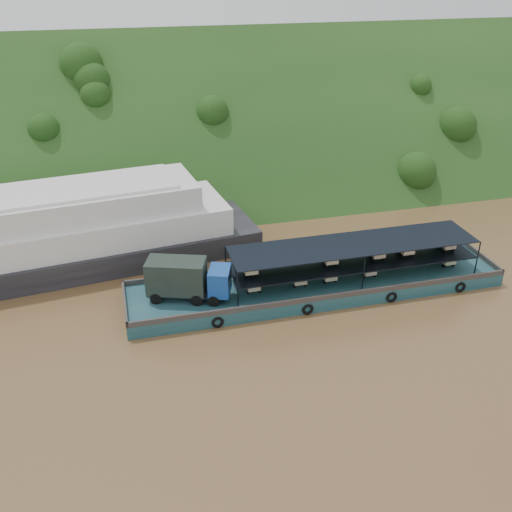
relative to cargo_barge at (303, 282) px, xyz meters
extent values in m
plane|color=brown|center=(-1.84, -0.60, -1.20)|extent=(160.00, 160.00, 0.00)
cube|color=#153312|center=(-1.84, 35.40, -1.20)|extent=(140.00, 39.60, 39.60)
cube|color=#143F49|center=(1.30, 0.02, -0.60)|extent=(35.00, 7.00, 1.20)
cube|color=#592D19|center=(1.30, 3.42, 0.25)|extent=(35.00, 0.20, 0.50)
cube|color=#592D19|center=(1.30, -3.38, 0.25)|extent=(35.00, 0.20, 0.50)
cube|color=#592D19|center=(18.70, 0.02, 0.25)|extent=(0.20, 7.00, 0.50)
cube|color=#592D19|center=(-16.10, 0.02, 0.25)|extent=(0.20, 7.00, 0.50)
torus|color=black|center=(-8.70, -3.53, -0.65)|extent=(1.06, 0.26, 1.06)
torus|color=black|center=(-0.70, -3.53, -0.65)|extent=(1.06, 0.26, 1.06)
torus|color=black|center=(7.30, -3.53, -0.65)|extent=(1.06, 0.26, 1.06)
torus|color=black|center=(14.30, -3.53, -0.65)|extent=(1.06, 0.26, 1.06)
cylinder|color=black|center=(-13.44, -0.28, 0.52)|extent=(1.11, 0.69, 1.04)
cylinder|color=black|center=(-12.73, 1.80, 0.52)|extent=(1.11, 0.69, 1.04)
cylinder|color=black|center=(-10.08, -1.43, 0.52)|extent=(1.11, 0.69, 1.04)
cylinder|color=black|center=(-9.37, 0.65, 0.52)|extent=(1.11, 0.69, 1.04)
cylinder|color=black|center=(-8.70, -1.90, 0.52)|extent=(1.11, 0.69, 1.04)
cylinder|color=black|center=(-7.98, 0.17, 0.52)|extent=(1.11, 0.69, 1.04)
cube|color=black|center=(-10.51, -0.12, 0.68)|extent=(7.46, 4.48, 0.21)
cube|color=#154197|center=(-7.94, -1.00, 1.88)|extent=(2.49, 2.95, 2.30)
cube|color=black|center=(-7.11, -1.29, 2.30)|extent=(0.74, 2.00, 0.94)
cube|color=black|center=(-11.50, 0.22, 2.19)|extent=(5.56, 4.00, 2.92)
cube|color=black|center=(4.80, 0.02, 1.66)|extent=(23.00, 5.00, 0.12)
cube|color=black|center=(4.80, 0.02, 3.30)|extent=(23.00, 5.00, 0.08)
cylinder|color=black|center=(-6.70, -2.48, 1.65)|extent=(0.12, 0.12, 3.30)
cylinder|color=black|center=(-6.70, 2.52, 1.65)|extent=(0.12, 0.12, 3.30)
cylinder|color=black|center=(4.80, -2.48, 1.65)|extent=(0.12, 0.12, 3.30)
cylinder|color=black|center=(4.80, 2.52, 1.65)|extent=(0.12, 0.12, 3.30)
cylinder|color=black|center=(16.30, -2.48, 1.65)|extent=(0.12, 0.12, 3.30)
cylinder|color=black|center=(16.30, 2.52, 1.65)|extent=(0.12, 0.12, 3.30)
cylinder|color=black|center=(-4.87, 1.07, 0.26)|extent=(0.12, 0.52, 0.52)
cylinder|color=black|center=(-5.37, -0.73, 0.26)|extent=(0.14, 0.52, 0.52)
cylinder|color=black|center=(-4.37, -0.73, 0.26)|extent=(0.14, 0.52, 0.52)
cube|color=beige|center=(-4.87, -0.38, 0.60)|extent=(1.15, 1.50, 0.44)
cube|color=#B31B0B|center=(-4.87, 0.77, 0.78)|extent=(0.55, 0.80, 0.80)
cube|color=#B31B0B|center=(-4.87, 0.57, 1.28)|extent=(0.50, 0.10, 0.10)
cylinder|color=black|center=(-0.54, 1.07, 0.26)|extent=(0.12, 0.52, 0.52)
cylinder|color=black|center=(-1.04, -0.73, 0.26)|extent=(0.14, 0.52, 0.52)
cylinder|color=black|center=(-0.04, -0.73, 0.26)|extent=(0.14, 0.52, 0.52)
cube|color=beige|center=(-0.54, -0.38, 0.60)|extent=(1.15, 1.50, 0.44)
cube|color=red|center=(-0.54, 0.77, 0.78)|extent=(0.55, 0.80, 0.80)
cube|color=red|center=(-0.54, 0.57, 1.28)|extent=(0.50, 0.10, 0.10)
cylinder|color=black|center=(2.37, 1.07, 0.26)|extent=(0.12, 0.52, 0.52)
cylinder|color=black|center=(1.87, -0.73, 0.26)|extent=(0.14, 0.52, 0.52)
cylinder|color=black|center=(2.87, -0.73, 0.26)|extent=(0.14, 0.52, 0.52)
cube|color=beige|center=(2.37, -0.38, 0.60)|extent=(1.15, 1.50, 0.44)
cube|color=red|center=(2.37, 0.77, 0.78)|extent=(0.55, 0.80, 0.80)
cube|color=red|center=(2.37, 0.57, 1.28)|extent=(0.50, 0.10, 0.10)
cylinder|color=black|center=(6.28, 1.07, 0.26)|extent=(0.12, 0.52, 0.52)
cylinder|color=black|center=(5.78, -0.73, 0.26)|extent=(0.14, 0.52, 0.52)
cylinder|color=black|center=(6.78, -0.73, 0.26)|extent=(0.14, 0.52, 0.52)
cube|color=beige|center=(6.28, -0.38, 0.60)|extent=(1.15, 1.50, 0.44)
cube|color=red|center=(6.28, 0.77, 0.78)|extent=(0.55, 0.80, 0.80)
cube|color=red|center=(6.28, 0.57, 1.28)|extent=(0.50, 0.10, 0.10)
cylinder|color=black|center=(14.55, 1.07, 0.26)|extent=(0.12, 0.52, 0.52)
cylinder|color=black|center=(14.05, -0.73, 0.26)|extent=(0.14, 0.52, 0.52)
cylinder|color=black|center=(15.05, -0.73, 0.26)|extent=(0.14, 0.52, 0.52)
cube|color=beige|center=(14.55, -0.38, 0.60)|extent=(1.15, 1.50, 0.44)
cube|color=red|center=(14.55, 0.77, 0.78)|extent=(0.55, 0.80, 0.80)
cube|color=red|center=(14.55, 0.57, 1.28)|extent=(0.50, 0.10, 0.10)
cylinder|color=black|center=(-5.10, 1.07, 1.98)|extent=(0.12, 0.52, 0.52)
cylinder|color=black|center=(-5.60, -0.73, 1.98)|extent=(0.14, 0.52, 0.52)
cylinder|color=black|center=(-4.60, -0.73, 1.98)|extent=(0.14, 0.52, 0.52)
cube|color=beige|center=(-5.10, -0.38, 2.32)|extent=(1.15, 1.50, 0.44)
cube|color=#C8BC8D|center=(-5.10, 0.77, 2.50)|extent=(0.55, 0.80, 0.80)
cube|color=#C8BC8D|center=(-5.10, 0.57, 3.00)|extent=(0.50, 0.10, 0.10)
cylinder|color=black|center=(2.36, 1.07, 1.98)|extent=(0.12, 0.52, 0.52)
cylinder|color=black|center=(1.86, -0.73, 1.98)|extent=(0.14, 0.52, 0.52)
cylinder|color=black|center=(2.86, -0.73, 1.98)|extent=(0.14, 0.52, 0.52)
cube|color=beige|center=(2.36, -0.38, 2.32)|extent=(1.15, 1.50, 0.44)
cube|color=#192E9B|center=(2.36, 0.77, 2.50)|extent=(0.55, 0.80, 0.80)
cube|color=#192E9B|center=(2.36, 0.57, 3.00)|extent=(0.50, 0.10, 0.10)
cylinder|color=black|center=(6.98, 1.07, 1.98)|extent=(0.12, 0.52, 0.52)
cylinder|color=black|center=(6.48, -0.73, 1.98)|extent=(0.14, 0.52, 0.52)
cylinder|color=black|center=(7.48, -0.73, 1.98)|extent=(0.14, 0.52, 0.52)
cube|color=#C7B18C|center=(6.98, -0.38, 2.32)|extent=(1.15, 1.50, 0.44)
cube|color=beige|center=(6.98, 0.77, 2.50)|extent=(0.55, 0.80, 0.80)
cube|color=beige|center=(6.98, 0.57, 3.00)|extent=(0.50, 0.10, 0.10)
cylinder|color=black|center=(9.93, 1.07, 1.98)|extent=(0.12, 0.52, 0.52)
cylinder|color=black|center=(9.43, -0.73, 1.98)|extent=(0.14, 0.52, 0.52)
cylinder|color=black|center=(10.43, -0.73, 1.98)|extent=(0.14, 0.52, 0.52)
cube|color=beige|center=(9.93, -0.38, 2.32)|extent=(1.15, 1.50, 0.44)
cube|color=#B10B15|center=(9.93, 0.77, 2.50)|extent=(0.55, 0.80, 0.80)
cube|color=#B10B15|center=(9.93, 0.57, 3.00)|extent=(0.50, 0.10, 0.10)
cylinder|color=black|center=(14.24, 1.07, 1.98)|extent=(0.12, 0.52, 0.52)
cylinder|color=black|center=(13.74, -0.73, 1.98)|extent=(0.14, 0.52, 0.52)
cylinder|color=black|center=(14.74, -0.73, 1.98)|extent=(0.14, 0.52, 0.52)
cube|color=#C5AD8B|center=(14.24, -0.38, 2.32)|extent=(1.15, 1.50, 0.44)
cube|color=#183C94|center=(14.24, 0.77, 2.50)|extent=(0.55, 0.80, 0.80)
cube|color=#183C94|center=(14.24, 0.57, 3.00)|extent=(0.50, 0.10, 0.10)
cube|color=black|center=(-22.02, 11.28, 0.00)|extent=(41.08, 15.05, 2.41)
cube|color=silver|center=(-22.02, 11.28, 2.61)|extent=(34.98, 13.29, 2.81)
cube|color=silver|center=(-22.02, 11.28, 5.32)|extent=(28.88, 11.53, 2.61)
cube|color=silver|center=(-22.02, 11.28, 6.77)|extent=(24.77, 10.02, 0.30)
camera|label=1|loc=(-15.47, -42.79, 26.76)|focal=40.00mm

